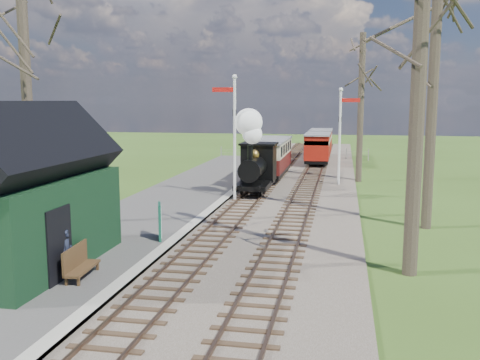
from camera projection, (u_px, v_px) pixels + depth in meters
The scene contains 19 objects.
ground at pixel (111, 348), 10.85m from camera, with size 140.00×140.00×0.00m, color #36541A.
distant_hills at pixel (318, 252), 75.49m from camera, with size 114.40×48.00×22.02m.
ballast_bed at pixel (287, 184), 31.96m from camera, with size 8.00×60.00×0.10m, color brown.
track_near at pixel (266, 182), 32.20m from camera, with size 1.60×60.00×0.15m.
track_far at pixel (309, 183), 31.71m from camera, with size 1.60×60.00×0.15m.
platform at pixel (168, 205), 25.09m from camera, with size 5.00×44.00×0.20m, color #474442.
coping_strip at pixel (215, 207), 24.66m from camera, with size 0.40×44.00×0.21m, color #B2AD9E.
station_shed at pixel (27, 197), 15.21m from camera, with size 3.25×6.30×4.78m.
semaphore_near at pixel (233, 129), 26.00m from camera, with size 1.22×0.24×6.22m.
semaphore_far at pixel (341, 129), 30.90m from camera, with size 1.22×0.24×5.72m.
bare_trees at pixel (257, 94), 19.64m from camera, with size 15.51×22.39×12.00m.
fence_line at pixel (293, 153), 45.67m from camera, with size 12.60×0.08×1.00m.
locomotive at pixel (255, 157), 28.00m from camera, with size 1.76×4.11×4.41m.
coach at pixel (271, 156), 33.96m from camera, with size 2.06×7.05×2.16m.
red_carriage_a at pixel (318, 148), 40.93m from camera, with size 1.89×4.68×1.99m.
red_carriage_b at pixel (321, 142), 46.27m from camera, with size 1.89×4.68×1.99m.
sign_board at pixel (160, 221), 18.54m from camera, with size 0.38×0.83×1.25m.
bench at pixel (78, 263), 14.53m from camera, with size 0.56×1.57×0.88m.
person at pixel (67, 253), 14.50m from camera, with size 0.49×0.32×1.35m, color black.
Camera 1 is at (4.52, -9.55, 4.99)m, focal length 40.00 mm.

